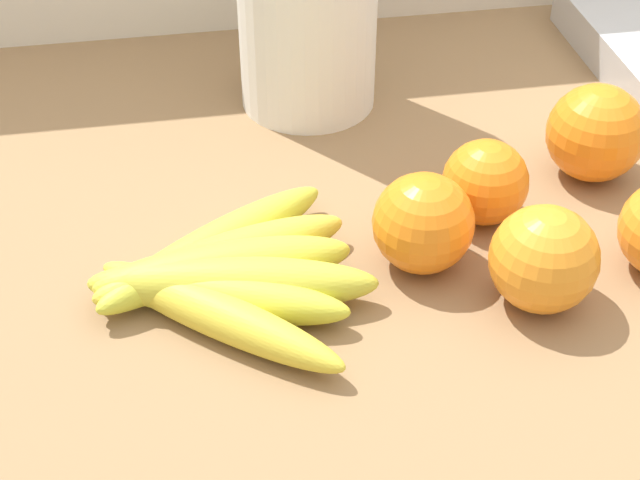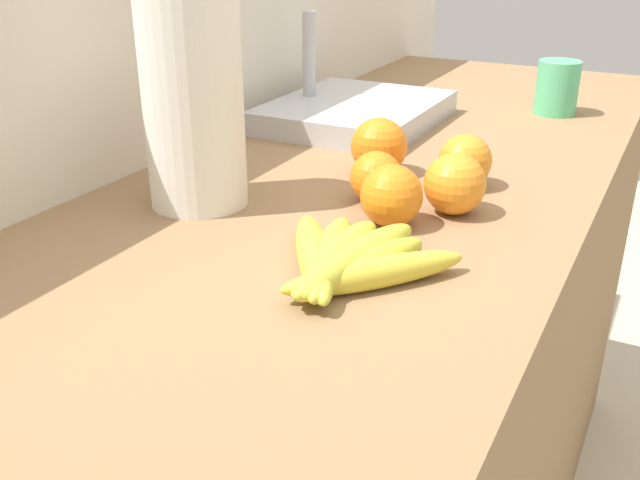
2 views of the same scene
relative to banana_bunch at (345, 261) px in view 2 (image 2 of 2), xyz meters
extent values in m
cube|color=olive|center=(0.38, 0.11, -0.49)|extent=(1.80, 0.63, 0.94)
cube|color=silver|center=(0.38, 0.45, -0.30)|extent=(2.20, 0.06, 1.30)
ellipsoid|color=gold|center=(-0.01, -0.04, 0.00)|extent=(0.18, 0.16, 0.03)
ellipsoid|color=gold|center=(0.00, -0.02, 0.00)|extent=(0.19, 0.10, 0.04)
ellipsoid|color=gold|center=(0.01, -0.01, 0.00)|extent=(0.21, 0.07, 0.04)
ellipsoid|color=gold|center=(0.00, 0.01, 0.00)|extent=(0.19, 0.05, 0.04)
ellipsoid|color=gold|center=(0.00, 0.02, 0.00)|extent=(0.20, 0.10, 0.04)
ellipsoid|color=gold|center=(0.00, 0.04, 0.00)|extent=(0.20, 0.14, 0.04)
sphere|color=orange|center=(0.32, 0.10, 0.02)|extent=(0.08, 0.08, 0.08)
sphere|color=orange|center=(0.15, 0.01, 0.02)|extent=(0.08, 0.08, 0.08)
sphere|color=orange|center=(0.33, -0.03, 0.02)|extent=(0.07, 0.07, 0.07)
sphere|color=orange|center=(0.22, -0.04, 0.02)|extent=(0.08, 0.08, 0.08)
sphere|color=orange|center=(0.21, 0.06, 0.02)|extent=(0.07, 0.07, 0.07)
cylinder|color=white|center=(0.11, 0.26, 0.11)|extent=(0.13, 0.13, 0.26)
cylinder|color=gray|center=(0.11, 0.26, 0.13)|extent=(0.02, 0.02, 0.29)
cube|color=#B7BABF|center=(0.57, 0.25, 0.00)|extent=(0.34, 0.27, 0.04)
cylinder|color=#B2B2B7|center=(0.57, 0.35, 0.10)|extent=(0.02, 0.02, 0.15)
cylinder|color=#56BF83|center=(0.81, -0.06, 0.03)|extent=(0.08, 0.08, 0.10)
camera|label=1|loc=(-0.02, -0.53, 0.46)|focal=53.99mm
camera|label=2|loc=(-0.61, -0.29, 0.33)|focal=40.29mm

